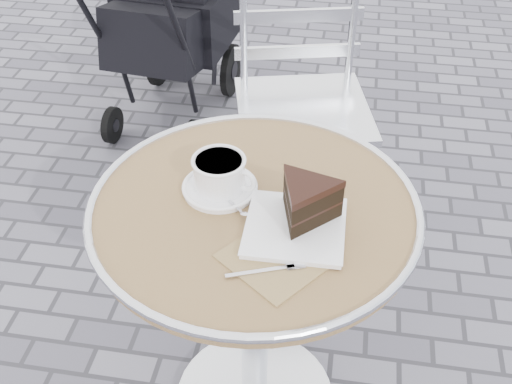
% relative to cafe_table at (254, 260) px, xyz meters
% --- Properties ---
extents(cafe_table, '(0.72, 0.72, 0.74)m').
position_rel_cafe_table_xyz_m(cafe_table, '(0.00, 0.00, 0.00)').
color(cafe_table, silver).
rests_on(cafe_table, ground).
extents(cappuccino_set, '(0.17, 0.17, 0.08)m').
position_rel_cafe_table_xyz_m(cappuccino_set, '(-0.08, 0.04, 0.20)').
color(cappuccino_set, white).
rests_on(cappuccino_set, cafe_table).
extents(cake_plate_set, '(0.26, 0.33, 0.11)m').
position_rel_cafe_table_xyz_m(cake_plate_set, '(0.11, -0.05, 0.21)').
color(cake_plate_set, '#8E704E').
rests_on(cake_plate_set, cafe_table).
extents(bistro_chair, '(0.52, 0.52, 0.96)m').
position_rel_cafe_table_xyz_m(bistro_chair, '(0.01, 0.88, 0.02)').
color(bistro_chair, silver).
rests_on(bistro_chair, ground).
extents(baby_stroller, '(0.50, 0.92, 0.92)m').
position_rel_cafe_table_xyz_m(baby_stroller, '(-0.61, 1.49, -0.15)').
color(baby_stroller, black).
rests_on(baby_stroller, ground).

